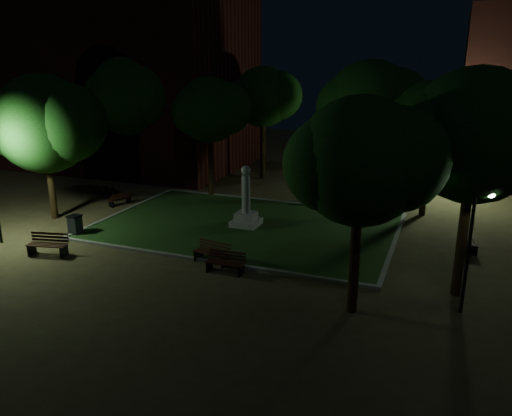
{
  "coord_description": "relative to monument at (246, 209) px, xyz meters",
  "views": [
    {
      "loc": [
        9.58,
        -21.07,
        8.4
      ],
      "look_at": [
        0.95,
        1.0,
        1.4
      ],
      "focal_mm": 35.0,
      "sensor_mm": 36.0,
      "label": 1
    }
  ],
  "objects": [
    {
      "name": "bench_near_right",
      "position": [
        1.49,
        -5.8,
        -0.54
      ],
      "size": [
        1.63,
        0.63,
        0.89
      ],
      "rotation": [
        0.0,
        0.0,
        0.04
      ],
      "color": "black",
      "rests_on": "ground"
    },
    {
      "name": "bench_far_side",
      "position": [
        3.23,
        5.89,
        -0.5
      ],
      "size": [
        1.84,
        0.84,
        0.98
      ],
      "rotation": [
        0.0,
        0.0,
        3.27
      ],
      "color": "black",
      "rests_on": "ground"
    },
    {
      "name": "tree_north_er",
      "position": [
        5.05,
        7.32,
        4.86
      ],
      "size": [
        6.68,
        5.45,
        8.55
      ],
      "color": "black",
      "rests_on": "ground"
    },
    {
      "name": "monument",
      "position": [
        0.0,
        0.0,
        0.0
      ],
      "size": [
        1.4,
        1.4,
        3.2
      ],
      "color": "gray",
      "rests_on": "lawn"
    },
    {
      "name": "tree_east",
      "position": [
        10.45,
        -4.53,
        4.99
      ],
      "size": [
        5.76,
        4.7,
        8.3
      ],
      "color": "black",
      "rests_on": "ground"
    },
    {
      "name": "trash_bin",
      "position": [
        -7.51,
        -4.29,
        -0.44
      ],
      "size": [
        0.61,
        0.61,
        1.01
      ],
      "color": "black",
      "rests_on": "ground"
    },
    {
      "name": "tree_north_wl",
      "position": [
        -4.44,
        5.08,
        4.53
      ],
      "size": [
        5.01,
        4.09,
        7.54
      ],
      "color": "black",
      "rests_on": "ground"
    },
    {
      "name": "lawn",
      "position": [
        0.0,
        0.0,
        -0.92
      ],
      "size": [
        15.0,
        10.0,
        0.08
      ],
      "primitive_type": "cube",
      "color": "#1F3D15",
      "rests_on": "ground"
    },
    {
      "name": "tree_nw",
      "position": [
        -11.44,
        6.86,
        5.07
      ],
      "size": [
        6.92,
        5.65,
        8.85
      ],
      "color": "black",
      "rests_on": "ground"
    },
    {
      "name": "bench_west_near",
      "position": [
        -6.78,
        -6.91,
        -0.49
      ],
      "size": [
        1.88,
        0.99,
        0.98
      ],
      "rotation": [
        0.0,
        0.0,
        0.22
      ],
      "color": "black",
      "rests_on": "ground"
    },
    {
      "name": "tree_west",
      "position": [
        -10.37,
        -2.5,
        4.26
      ],
      "size": [
        6.41,
        5.24,
        7.83
      ],
      "color": "black",
      "rests_on": "ground"
    },
    {
      "name": "lawn_kerb",
      "position": [
        0.0,
        0.0,
        -0.9
      ],
      "size": [
        15.4,
        10.4,
        0.12
      ],
      "color": "slate",
      "rests_on": "ground"
    },
    {
      "name": "tree_se",
      "position": [
        7.06,
        -7.22,
        4.35
      ],
      "size": [
        5.22,
        4.26,
        7.44
      ],
      "color": "black",
      "rests_on": "ground"
    },
    {
      "name": "lamppost_se",
      "position": [
        10.53,
        -5.93,
        2.16
      ],
      "size": [
        1.18,
        0.28,
        4.46
      ],
      "color": "black",
      "rests_on": "ground"
    },
    {
      "name": "bench_near_left",
      "position": [
        0.51,
        -5.04,
        -0.53
      ],
      "size": [
        1.74,
        0.87,
        0.91
      ],
      "rotation": [
        0.0,
        0.0,
        -0.18
      ],
      "color": "black",
      "rests_on": "ground"
    },
    {
      "name": "bicycle",
      "position": [
        -10.65,
        2.59,
        -0.52
      ],
      "size": [
        1.76,
        1.08,
        0.87
      ],
      "primitive_type": "imported",
      "rotation": [
        0.0,
        0.0,
        1.25
      ],
      "color": "black",
      "rests_on": "ground"
    },
    {
      "name": "bench_right_side",
      "position": [
        10.8,
        0.65,
        -0.54
      ],
      "size": [
        0.77,
        1.68,
        0.89
      ],
      "rotation": [
        0.0,
        0.0,
        1.71
      ],
      "color": "black",
      "rests_on": "ground"
    },
    {
      "name": "ground",
      "position": [
        0.0,
        -2.0,
        -0.96
      ],
      "size": [
        80.0,
        80.0,
        0.0
      ],
      "primitive_type": "plane",
      "color": "brown"
    },
    {
      "name": "bench_left_side",
      "position": [
        -8.64,
        0.99,
        -0.59
      ],
      "size": [
        0.95,
        1.48,
        0.77
      ],
      "rotation": [
        0.0,
        0.0,
        -1.94
      ],
      "color": "black",
      "rests_on": "ground"
    },
    {
      "name": "lamppost_ne",
      "position": [
        9.96,
        9.73,
        2.09
      ],
      "size": [
        1.18,
        0.28,
        4.34
      ],
      "color": "black",
      "rests_on": "ground"
    },
    {
      "name": "building_main",
      "position": [
        -15.86,
        11.79,
        6.42
      ],
      "size": [
        20.0,
        12.0,
        15.0
      ],
      "color": "#501A15",
      "rests_on": "ground"
    },
    {
      "name": "tree_ne",
      "position": [
        8.6,
        5.57,
        4.4
      ],
      "size": [
        5.15,
        4.2,
        7.46
      ],
      "color": "black",
      "rests_on": "ground"
    },
    {
      "name": "lamppost_nw",
      "position": [
        -12.59,
        7.09,
        2.28
      ],
      "size": [
        1.18,
        0.28,
        4.65
      ],
      "color": "black",
      "rests_on": "ground"
    },
    {
      "name": "tree_far_north",
      "position": [
        -3.02,
        10.77,
        4.99
      ],
      "size": [
        5.23,
        4.27,
        8.1
      ],
      "color": "black",
      "rests_on": "ground"
    }
  ]
}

